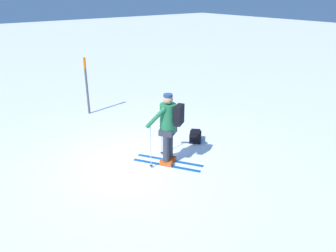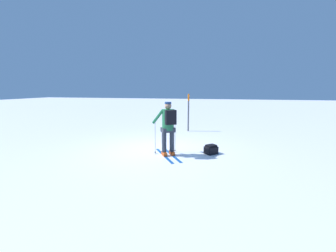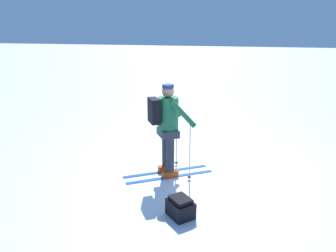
% 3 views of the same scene
% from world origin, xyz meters
% --- Properties ---
extents(ground_plane, '(80.00, 80.00, 0.00)m').
position_xyz_m(ground_plane, '(0.00, 0.00, 0.00)').
color(ground_plane, white).
extents(skier, '(1.65, 1.21, 1.76)m').
position_xyz_m(skier, '(0.62, 0.61, 1.04)').
color(skier, '#144C9E').
rests_on(skier, ground_plane).
extents(dropped_backpack, '(0.49, 0.50, 0.31)m').
position_xyz_m(dropped_backpack, '(0.08, 1.97, 0.15)').
color(dropped_backpack, black).
rests_on(dropped_backpack, ground_plane).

